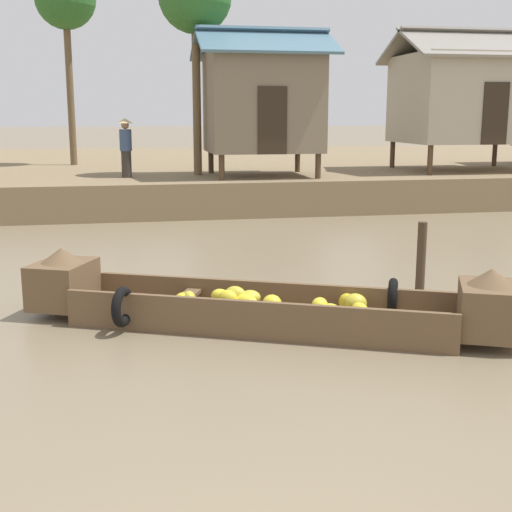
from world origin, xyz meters
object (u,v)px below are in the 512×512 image
at_px(palm_tree_mid, 65,1).
at_px(stilt_house_mid_left, 262,100).
at_px(stilt_house_mid_right, 469,97).
at_px(vendor_person, 126,145).
at_px(banana_boat, 261,304).
at_px(mooring_post, 421,258).

bearing_deg(palm_tree_mid, stilt_house_mid_left, -44.65).
bearing_deg(stilt_house_mid_right, vendor_person, -176.82).
xyz_separation_m(banana_boat, vendor_person, (-1.61, 11.51, 1.57)).
relative_size(stilt_house_mid_left, stilt_house_mid_right, 0.86).
distance_m(palm_tree_mid, mooring_post, 17.92).
bearing_deg(mooring_post, stilt_house_mid_right, 59.79).
bearing_deg(vendor_person, mooring_post, -67.07).
height_order(stilt_house_mid_left, mooring_post, stilt_house_mid_left).
distance_m(stilt_house_mid_left, mooring_post, 10.43).
distance_m(palm_tree_mid, vendor_person, 7.37).
relative_size(banana_boat, stilt_house_mid_right, 1.26).
height_order(palm_tree_mid, mooring_post, palm_tree_mid).
xyz_separation_m(stilt_house_mid_left, stilt_house_mid_right, (6.79, 0.78, 0.13)).
distance_m(stilt_house_mid_right, palm_tree_mid, 13.80).
bearing_deg(stilt_house_mid_right, palm_tree_mid, 158.75).
xyz_separation_m(stilt_house_mid_right, mooring_post, (-6.33, -10.88, -2.70)).
height_order(banana_boat, vendor_person, vendor_person).
xyz_separation_m(palm_tree_mid, mooring_post, (6.17, -15.74, -5.93)).
height_order(palm_tree_mid, vendor_person, palm_tree_mid).
xyz_separation_m(banana_boat, stilt_house_mid_left, (2.28, 11.32, 2.81)).
bearing_deg(palm_tree_mid, banana_boat, -78.56).
bearing_deg(stilt_house_mid_right, banana_boat, -126.86).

